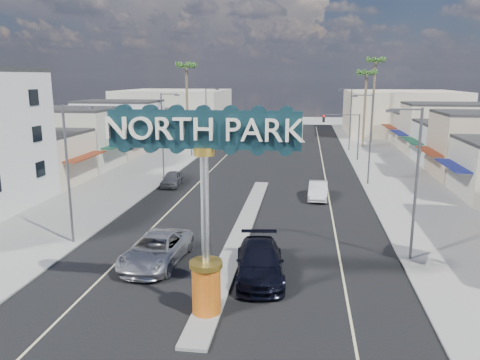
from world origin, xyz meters
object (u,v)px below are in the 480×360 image
(traffic_signal_right, at_px, (345,127))
(car_parked_right, at_px, (318,190))
(streetlight_r_far, at_px, (349,116))
(palm_left_far, at_px, (186,70))
(streetlight_r_mid, at_px, (369,135))
(car_parked_left, at_px, (172,179))
(palm_right_far, at_px, (375,65))
(suv_left, at_px, (156,250))
(streetlight_l_mid, at_px, (164,131))
(streetlight_l_near, at_px, (70,167))
(suv_right, at_px, (260,262))
(streetlight_l_far, at_px, (207,115))
(traffic_signal_left, at_px, (204,125))
(palm_right_mid, at_px, (366,77))
(gateway_sign, at_px, (205,189))
(streetlight_r_near, at_px, (414,177))

(traffic_signal_right, relative_size, car_parked_right, 1.29)
(traffic_signal_right, relative_size, streetlight_r_far, 0.67)
(traffic_signal_right, relative_size, palm_left_far, 0.46)
(streetlight_r_mid, height_order, car_parked_left, streetlight_r_mid)
(palm_right_far, xyz_separation_m, car_parked_right, (-9.50, -38.19, -11.62))
(suv_left, bearing_deg, streetlight_l_mid, 109.55)
(palm_right_far, distance_m, car_parked_right, 41.04)
(palm_left_far, relative_size, car_parked_right, 2.82)
(streetlight_l_near, relative_size, suv_right, 1.46)
(streetlight_l_far, bearing_deg, streetlight_r_far, 0.00)
(traffic_signal_left, bearing_deg, palm_right_mid, 28.42)
(streetlight_l_far, bearing_deg, traffic_signal_right, -22.20)
(suv_left, distance_m, car_parked_left, 19.89)
(streetlight_l_near, bearing_deg, car_parked_left, 84.36)
(gateway_sign, xyz_separation_m, suv_right, (2.00, 4.42, -5.03))
(streetlight_r_far, relative_size, suv_right, 1.46)
(streetlight_l_mid, distance_m, streetlight_r_mid, 20.87)
(streetlight_l_near, xyz_separation_m, palm_right_far, (25.43, 52.00, 7.32))
(traffic_signal_right, relative_size, streetlight_r_near, 0.67)
(streetlight_l_far, xyz_separation_m, car_parked_right, (15.93, -28.19, -4.30))
(traffic_signal_left, bearing_deg, streetlight_l_near, -92.10)
(streetlight_l_near, height_order, streetlight_r_far, same)
(traffic_signal_left, distance_m, car_parked_left, 17.57)
(streetlight_r_near, relative_size, suv_right, 1.46)
(streetlight_r_far, bearing_deg, traffic_signal_right, -98.86)
(traffic_signal_right, xyz_separation_m, palm_right_mid, (3.82, 12.01, 6.33))
(streetlight_r_near, xyz_separation_m, suv_left, (-14.55, -2.54, -4.19))
(streetlight_l_near, distance_m, streetlight_r_near, 20.87)
(streetlight_l_mid, height_order, suv_right, streetlight_l_mid)
(streetlight_l_mid, bearing_deg, car_parked_right, -21.24)
(traffic_signal_right, xyz_separation_m, suv_right, (-7.18, -37.59, -3.38))
(palm_left_far, height_order, car_parked_right, palm_left_far)
(streetlight_r_near, bearing_deg, palm_right_far, 84.98)
(traffic_signal_left, relative_size, streetlight_r_mid, 0.67)
(gateway_sign, distance_m, suv_right, 6.99)
(streetlight_l_mid, distance_m, palm_right_far, 41.53)
(streetlight_l_near, height_order, suv_left, streetlight_l_near)
(suv_right, bearing_deg, traffic_signal_left, 99.86)
(palm_left_far, bearing_deg, suv_left, -78.21)
(traffic_signal_left, height_order, streetlight_l_near, streetlight_l_near)
(streetlight_r_mid, bearing_deg, gateway_sign, -110.42)
(palm_right_far, bearing_deg, streetlight_l_near, -116.06)
(traffic_signal_right, height_order, palm_left_far, palm_left_far)
(gateway_sign, bearing_deg, traffic_signal_left, 102.33)
(streetlight_l_near, height_order, streetlight_r_mid, same)
(gateway_sign, distance_m, palm_right_mid, 55.76)
(streetlight_l_near, bearing_deg, palm_right_mid, 63.01)
(gateway_sign, distance_m, traffic_signal_right, 43.04)
(palm_right_far, height_order, car_parked_left, palm_right_far)
(traffic_signal_left, distance_m, car_parked_right, 25.21)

